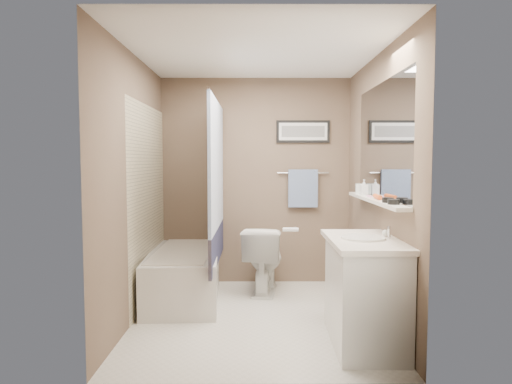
{
  "coord_description": "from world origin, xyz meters",
  "views": [
    {
      "loc": [
        -0.01,
        -4.11,
        1.45
      ],
      "look_at": [
        0.0,
        0.15,
        1.15
      ],
      "focal_mm": 32.0,
      "sensor_mm": 36.0,
      "label": 1
    }
  ],
  "objects_px": {
    "bathtub": "(184,275)",
    "soap_bottle": "(364,187)",
    "candle_bowl_far": "(388,200)",
    "glass_jar": "(360,189)",
    "toilet": "(264,259)",
    "candle_bowl_near": "(394,202)",
    "hair_brush_front": "(378,197)",
    "vanity": "(365,294)"
  },
  "relations": [
    {
      "from": "bathtub",
      "to": "glass_jar",
      "type": "distance_m",
      "value": 2.01
    },
    {
      "from": "vanity",
      "to": "candle_bowl_near",
      "type": "bearing_deg",
      "value": -23.59
    },
    {
      "from": "vanity",
      "to": "hair_brush_front",
      "type": "xyz_separation_m",
      "value": [
        0.19,
        0.37,
        0.74
      ]
    },
    {
      "from": "candle_bowl_far",
      "to": "hair_brush_front",
      "type": "distance_m",
      "value": 0.3
    },
    {
      "from": "hair_brush_front",
      "to": "candle_bowl_far",
      "type": "bearing_deg",
      "value": -90.0
    },
    {
      "from": "hair_brush_front",
      "to": "glass_jar",
      "type": "distance_m",
      "value": 0.67
    },
    {
      "from": "hair_brush_front",
      "to": "soap_bottle",
      "type": "xyz_separation_m",
      "value": [
        0.0,
        0.49,
        0.05
      ]
    },
    {
      "from": "soap_bottle",
      "to": "candle_bowl_near",
      "type": "bearing_deg",
      "value": -90.0
    },
    {
      "from": "vanity",
      "to": "hair_brush_front",
      "type": "bearing_deg",
      "value": 64.44
    },
    {
      "from": "bathtub",
      "to": "toilet",
      "type": "bearing_deg",
      "value": 11.89
    },
    {
      "from": "bathtub",
      "to": "vanity",
      "type": "xyz_separation_m",
      "value": [
        1.6,
        -1.21,
        0.15
      ]
    },
    {
      "from": "bathtub",
      "to": "soap_bottle",
      "type": "distance_m",
      "value": 2.05
    },
    {
      "from": "toilet",
      "to": "candle_bowl_near",
      "type": "relative_size",
      "value": 8.12
    },
    {
      "from": "candle_bowl_far",
      "to": "hair_brush_front",
      "type": "xyz_separation_m",
      "value": [
        0.0,
        0.3,
        0.0
      ]
    },
    {
      "from": "candle_bowl_far",
      "to": "vanity",
      "type": "bearing_deg",
      "value": -161.46
    },
    {
      "from": "toilet",
      "to": "vanity",
      "type": "distance_m",
      "value": 1.63
    },
    {
      "from": "bathtub",
      "to": "vanity",
      "type": "relative_size",
      "value": 1.67
    },
    {
      "from": "candle_bowl_near",
      "to": "candle_bowl_far",
      "type": "distance_m",
      "value": 0.15
    },
    {
      "from": "bathtub",
      "to": "hair_brush_front",
      "type": "relative_size",
      "value": 6.82
    },
    {
      "from": "bathtub",
      "to": "hair_brush_front",
      "type": "bearing_deg",
      "value": -28.8
    },
    {
      "from": "toilet",
      "to": "soap_bottle",
      "type": "height_order",
      "value": "soap_bottle"
    },
    {
      "from": "toilet",
      "to": "glass_jar",
      "type": "distance_m",
      "value": 1.3
    },
    {
      "from": "toilet",
      "to": "soap_bottle",
      "type": "distance_m",
      "value": 1.38
    },
    {
      "from": "candle_bowl_far",
      "to": "soap_bottle",
      "type": "bearing_deg",
      "value": 90.0
    },
    {
      "from": "toilet",
      "to": "glass_jar",
      "type": "relative_size",
      "value": 7.31
    },
    {
      "from": "hair_brush_front",
      "to": "toilet",
      "type": "bearing_deg",
      "value": 131.47
    },
    {
      "from": "toilet",
      "to": "vanity",
      "type": "height_order",
      "value": "vanity"
    },
    {
      "from": "toilet",
      "to": "vanity",
      "type": "relative_size",
      "value": 0.81
    },
    {
      "from": "candle_bowl_far",
      "to": "candle_bowl_near",
      "type": "bearing_deg",
      "value": -90.0
    },
    {
      "from": "soap_bottle",
      "to": "candle_bowl_far",
      "type": "bearing_deg",
      "value": -90.0
    },
    {
      "from": "bathtub",
      "to": "candle_bowl_near",
      "type": "xyz_separation_m",
      "value": [
        1.79,
        -1.29,
        0.89
      ]
    },
    {
      "from": "bathtub",
      "to": "candle_bowl_near",
      "type": "bearing_deg",
      "value": -39.48
    },
    {
      "from": "bathtub",
      "to": "toilet",
      "type": "xyz_separation_m",
      "value": [
        0.84,
        0.23,
        0.12
      ]
    },
    {
      "from": "toilet",
      "to": "candle_bowl_near",
      "type": "distance_m",
      "value": 1.95
    },
    {
      "from": "bathtub",
      "to": "candle_bowl_far",
      "type": "height_order",
      "value": "candle_bowl_far"
    },
    {
      "from": "candle_bowl_far",
      "to": "glass_jar",
      "type": "relative_size",
      "value": 0.9
    },
    {
      "from": "bathtub",
      "to": "glass_jar",
      "type": "xyz_separation_m",
      "value": [
        1.79,
        -0.17,
        0.92
      ]
    },
    {
      "from": "toilet",
      "to": "candle_bowl_near",
      "type": "bearing_deg",
      "value": 129.77
    },
    {
      "from": "toilet",
      "to": "candle_bowl_far",
      "type": "xyz_separation_m",
      "value": [
        0.95,
        -1.38,
        0.77
      ]
    },
    {
      "from": "vanity",
      "to": "soap_bottle",
      "type": "xyz_separation_m",
      "value": [
        0.19,
        0.86,
        0.79
      ]
    },
    {
      "from": "soap_bottle",
      "to": "bathtub",
      "type": "bearing_deg",
      "value": 168.89
    },
    {
      "from": "candle_bowl_near",
      "to": "soap_bottle",
      "type": "height_order",
      "value": "soap_bottle"
    }
  ]
}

